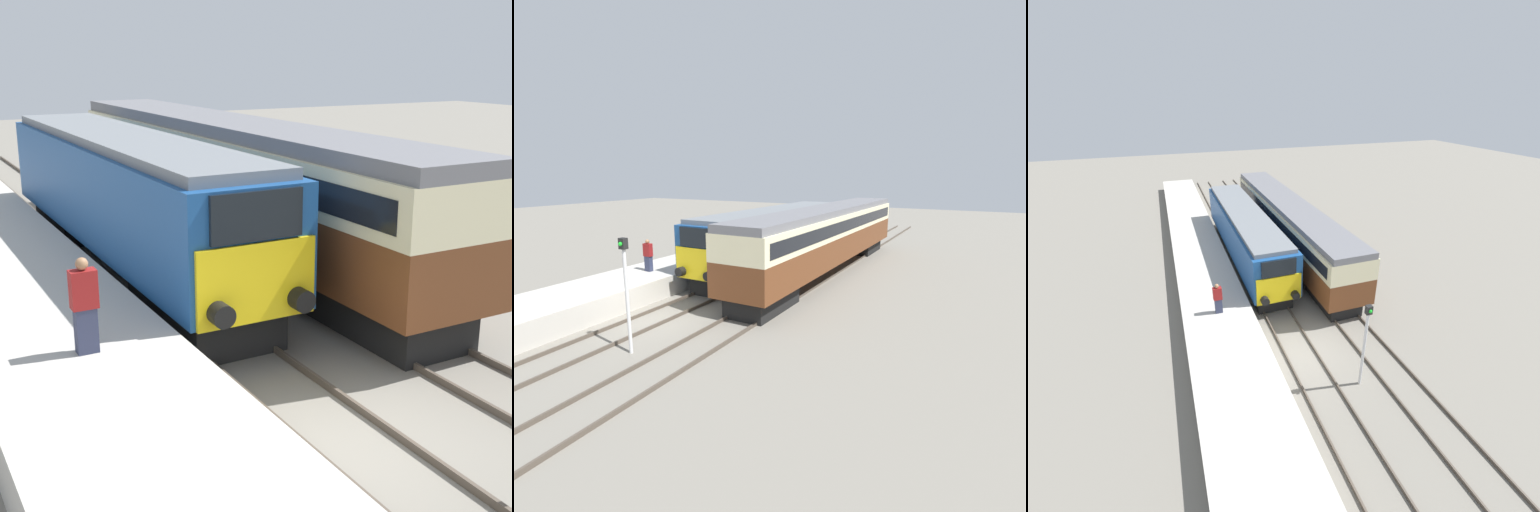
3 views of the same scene
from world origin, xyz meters
The scene contains 7 objects.
ground_plane centered at (0.00, 0.00, 0.00)m, with size 120.00×120.00×0.00m, color slate.
platform_left centered at (-3.30, 8.00, 0.51)m, with size 3.50×50.00×1.03m.
rails_near_track centered at (0.00, 5.00, 0.07)m, with size 1.51×60.00×0.14m.
rails_far_track centered at (3.40, 5.00, 0.07)m, with size 1.50×60.00×0.14m.
locomotive centered at (0.00, 10.52, 2.14)m, with size 2.70×15.40×3.79m.
passenger_carriage centered at (3.40, 11.05, 2.44)m, with size 2.75×19.74×4.00m.
person_on_platform centered at (-3.22, 3.10, 1.85)m, with size 0.44×0.26×1.66m.
Camera 1 is at (-6.07, -8.00, 5.90)m, focal length 50.00 mm.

